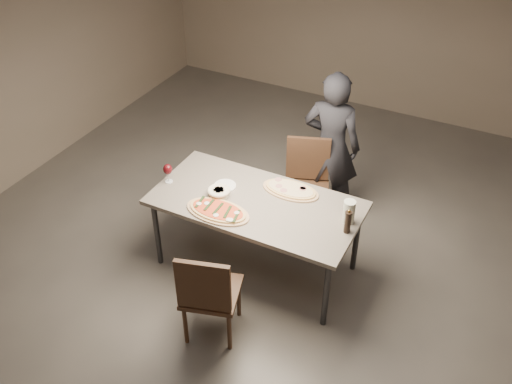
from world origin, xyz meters
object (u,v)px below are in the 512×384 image
at_px(ham_pizza, 291,190).
at_px(pepper_mill_left, 348,222).
at_px(chair_far, 306,180).
at_px(zucchini_pizza, 218,211).
at_px(bread_basket, 219,192).
at_px(carafe, 349,212).
at_px(chair_near, 208,292).
at_px(diner, 331,146).
at_px(dining_table, 256,207).

xyz_separation_m(ham_pizza, pepper_mill_left, (0.63, -0.30, 0.09)).
bearing_deg(chair_far, pepper_mill_left, 109.80).
bearing_deg(zucchini_pizza, chair_far, 64.90).
distance_m(ham_pizza, bread_basket, 0.63).
relative_size(pepper_mill_left, carafe, 1.07).
bearing_deg(chair_far, chair_near, 66.82).
height_order(pepper_mill_left, diner, diner).
distance_m(zucchini_pizza, diner, 1.45).
xyz_separation_m(bread_basket, carafe, (1.12, 0.17, 0.06)).
height_order(pepper_mill_left, chair_far, pepper_mill_left).
height_order(bread_basket, pepper_mill_left, pepper_mill_left).
distance_m(chair_near, diner, 2.02).
bearing_deg(pepper_mill_left, dining_table, 178.05).
bearing_deg(carafe, bread_basket, -171.36).
bearing_deg(ham_pizza, bread_basket, -136.48).
relative_size(ham_pizza, carafe, 2.50).
bearing_deg(bread_basket, dining_table, 12.77).
height_order(chair_near, chair_far, chair_far).
bearing_deg(chair_near, diner, 67.20).
distance_m(dining_table, diner, 1.12).
bearing_deg(ham_pizza, pepper_mill_left, -14.86).
xyz_separation_m(zucchini_pizza, bread_basket, (-0.11, 0.21, 0.03)).
bearing_deg(diner, chair_near, 78.36).
xyz_separation_m(bread_basket, chair_far, (0.47, 0.86, -0.27)).
xyz_separation_m(zucchini_pizza, ham_pizza, (0.42, 0.55, -0.00)).
relative_size(zucchini_pizza, diner, 0.37).
bearing_deg(bread_basket, ham_pizza, 32.99).
bearing_deg(chair_near, carafe, 37.09).
distance_m(zucchini_pizza, pepper_mill_left, 1.08).
distance_m(dining_table, bread_basket, 0.35).
bearing_deg(carafe, diner, 118.01).
distance_m(zucchini_pizza, chair_near, 0.73).
bearing_deg(chair_far, ham_pizza, 76.11).
height_order(carafe, diner, diner).
bearing_deg(chair_near, pepper_mill_left, 32.12).
relative_size(chair_near, chair_far, 0.99).
bearing_deg(ham_pizza, zucchini_pizza, -116.71).
distance_m(zucchini_pizza, ham_pizza, 0.69).
height_order(carafe, chair_near, carafe).
distance_m(ham_pizza, carafe, 0.62).
bearing_deg(ham_pizza, diner, 95.69).
relative_size(dining_table, carafe, 8.63).
bearing_deg(pepper_mill_left, chair_near, -131.39).
xyz_separation_m(bread_basket, pepper_mill_left, (1.15, 0.05, 0.06)).
height_order(zucchini_pizza, pepper_mill_left, pepper_mill_left).
bearing_deg(dining_table, ham_pizza, 52.87).
height_order(ham_pizza, chair_far, chair_far).
xyz_separation_m(zucchini_pizza, chair_near, (0.27, -0.63, -0.25)).
bearing_deg(pepper_mill_left, diner, 116.70).
bearing_deg(zucchini_pizza, bread_basket, 111.42).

